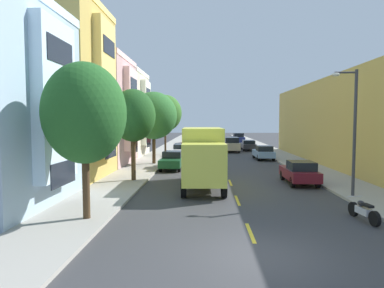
% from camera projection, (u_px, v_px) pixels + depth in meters
% --- Properties ---
extents(ground_plane, '(160.00, 160.00, 0.00)m').
position_uv_depth(ground_plane, '(219.00, 155.00, 40.13)').
color(ground_plane, '#38383A').
extents(sidewalk_left, '(3.20, 120.00, 0.14)m').
position_uv_depth(sidewalk_left, '(157.00, 156.00, 38.42)').
color(sidewalk_left, '#A39E93').
rests_on(sidewalk_left, ground_plane).
extents(sidewalk_right, '(3.20, 120.00, 0.14)m').
position_uv_depth(sidewalk_right, '(283.00, 157.00, 37.85)').
color(sidewalk_right, '#A39E93').
rests_on(sidewalk_right, ground_plane).
extents(lane_centerline_dashes, '(0.14, 47.20, 0.01)m').
position_uv_depth(lane_centerline_dashes, '(221.00, 161.00, 34.65)').
color(lane_centerline_dashes, yellow).
rests_on(lane_centerline_dashes, ground_plane).
extents(townhouse_second_mustard, '(11.93, 7.56, 11.99)m').
position_uv_depth(townhouse_second_mustard, '(22.00, 96.00, 23.18)').
color(townhouse_second_mustard, tan).
rests_on(townhouse_second_mustard, ground_plane).
extents(townhouse_third_rose, '(11.58, 7.56, 9.86)m').
position_uv_depth(townhouse_third_rose, '(70.00, 114.00, 30.98)').
color(townhouse_third_rose, '#CC9E9E').
rests_on(townhouse_third_rose, ground_plane).
extents(townhouse_fourth_cream, '(11.78, 7.56, 9.66)m').
position_uv_depth(townhouse_fourth_cream, '(96.00, 116.00, 38.73)').
color(townhouse_fourth_cream, beige).
rests_on(townhouse_fourth_cream, ground_plane).
extents(apartment_block_opposite, '(10.00, 36.00, 7.85)m').
position_uv_depth(apartment_block_opposite, '(382.00, 123.00, 29.35)').
color(apartment_block_opposite, tan).
rests_on(apartment_block_opposite, ground_plane).
extents(street_tree_nearest, '(3.27, 3.27, 6.21)m').
position_uv_depth(street_tree_nearest, '(85.00, 113.00, 13.30)').
color(street_tree_nearest, '#47331E').
rests_on(street_tree_nearest, sidewalk_left).
extents(street_tree_second, '(2.96, 2.96, 6.00)m').
position_uv_depth(street_tree_second, '(133.00, 116.00, 22.14)').
color(street_tree_second, '#47331E').
rests_on(street_tree_second, sidewalk_left).
extents(street_tree_third, '(4.28, 4.28, 6.59)m').
position_uv_depth(street_tree_third, '(154.00, 116.00, 30.98)').
color(street_tree_third, '#47331E').
rests_on(street_tree_third, sidewalk_left).
extents(street_tree_farthest, '(3.90, 3.90, 7.00)m').
position_uv_depth(street_tree_farthest, '(165.00, 113.00, 39.79)').
color(street_tree_farthest, '#47331E').
rests_on(street_tree_farthest, sidewalk_left).
extents(street_lamp, '(1.35, 0.28, 6.54)m').
position_uv_depth(street_lamp, '(352.00, 123.00, 17.48)').
color(street_lamp, '#38383D').
rests_on(street_lamp, sidewalk_right).
extents(delivery_box_truck, '(2.61, 7.15, 3.61)m').
position_uv_depth(delivery_box_truck, '(203.00, 155.00, 20.58)').
color(delivery_box_truck, '#D8D84C').
rests_on(delivery_box_truck, ground_plane).
extents(parked_suv_navy, '(1.99, 4.82, 1.93)m').
position_uv_depth(parked_suv_navy, '(238.00, 138.00, 61.42)').
color(parked_suv_navy, navy).
rests_on(parked_suv_navy, ground_plane).
extents(parked_hatchback_burgundy, '(1.76, 4.01, 1.50)m').
position_uv_depth(parked_hatchback_burgundy, '(300.00, 172.00, 21.70)').
color(parked_hatchback_burgundy, maroon).
rests_on(parked_hatchback_burgundy, ground_plane).
extents(parked_sedan_charcoal, '(1.86, 4.52, 1.43)m').
position_uv_depth(parked_sedan_charcoal, '(248.00, 145.00, 47.00)').
color(parked_sedan_charcoal, '#333338').
rests_on(parked_sedan_charcoal, ground_plane).
extents(parked_hatchback_forest, '(1.80, 4.03, 1.50)m').
position_uv_depth(parked_hatchback_forest, '(172.00, 160.00, 28.34)').
color(parked_hatchback_forest, '#194C28').
rests_on(parked_hatchback_forest, ground_plane).
extents(parked_hatchback_sky, '(1.84, 4.04, 1.50)m').
position_uv_depth(parked_hatchback_sky, '(264.00, 153.00, 35.47)').
color(parked_hatchback_sky, '#7A9EC6').
rests_on(parked_hatchback_sky, ground_plane).
extents(parked_hatchback_orange, '(1.77, 4.01, 1.50)m').
position_uv_depth(parked_hatchback_orange, '(188.00, 143.00, 50.99)').
color(parked_hatchback_orange, orange).
rests_on(parked_hatchback_orange, ground_plane).
extents(parked_suv_red, '(2.02, 4.83, 1.93)m').
position_uv_depth(parked_suv_red, '(191.00, 138.00, 60.84)').
color(parked_suv_red, '#AD1E1E').
rests_on(parked_suv_red, ground_plane).
extents(parked_sedan_white, '(1.87, 4.53, 1.43)m').
position_uv_depth(parked_sedan_white, '(181.00, 150.00, 38.43)').
color(parked_sedan_white, silver).
rests_on(parked_sedan_white, ground_plane).
extents(moving_champagne_sedan, '(1.95, 4.80, 1.93)m').
position_uv_depth(moving_champagne_sedan, '(231.00, 144.00, 44.75)').
color(moving_champagne_sedan, tan).
rests_on(moving_champagne_sedan, ground_plane).
extents(parked_motorcycle, '(0.62, 2.05, 0.90)m').
position_uv_depth(parked_motorcycle, '(363.00, 211.00, 13.63)').
color(parked_motorcycle, black).
rests_on(parked_motorcycle, ground_plane).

